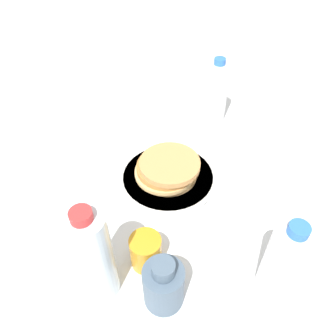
# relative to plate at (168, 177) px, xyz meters

# --- Properties ---
(ground_plane) EXTENTS (4.00, 4.00, 0.00)m
(ground_plane) POSITION_rel_plate_xyz_m (0.02, -0.01, -0.01)
(ground_plane) COLOR white
(plate) EXTENTS (0.27, 0.27, 0.01)m
(plate) POSITION_rel_plate_xyz_m (0.00, 0.00, 0.00)
(plate) COLOR silver
(plate) RESTS_ON ground_plane
(pancake_stack) EXTENTS (0.17, 0.17, 0.06)m
(pancake_stack) POSITION_rel_plate_xyz_m (-0.00, -0.00, 0.03)
(pancake_stack) COLOR tan
(pancake_stack) RESTS_ON plate
(juice_glass) EXTENTS (0.07, 0.07, 0.08)m
(juice_glass) POSITION_rel_plate_xyz_m (0.01, -0.26, 0.03)
(juice_glass) COLOR orange
(juice_glass) RESTS_ON ground_plane
(cream_jug) EXTENTS (0.08, 0.08, 0.13)m
(cream_jug) POSITION_rel_plate_xyz_m (0.07, -0.33, 0.05)
(cream_jug) COLOR #4C6075
(cream_jug) RESTS_ON ground_plane
(water_bottle_near) EXTENTS (0.07, 0.07, 0.21)m
(water_bottle_near) POSITION_rel_plate_xyz_m (0.08, 0.31, 0.09)
(water_bottle_near) COLOR white
(water_bottle_near) RESTS_ON ground_plane
(water_bottle_mid) EXTENTS (0.08, 0.08, 0.25)m
(water_bottle_mid) POSITION_rel_plate_xyz_m (-0.06, -0.33, 0.11)
(water_bottle_mid) COLOR silver
(water_bottle_mid) RESTS_ON ground_plane
(water_bottle_far) EXTENTS (0.07, 0.07, 0.22)m
(water_bottle_far) POSITION_rel_plate_xyz_m (0.28, -0.26, 0.10)
(water_bottle_far) COLOR white
(water_bottle_far) RESTS_ON ground_plane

